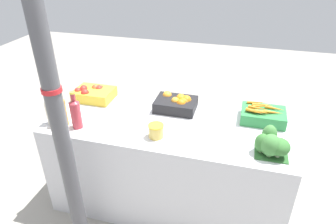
# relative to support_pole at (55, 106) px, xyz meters

# --- Properties ---
(ground_plane) EXTENTS (10.00, 10.00, 0.00)m
(ground_plane) POSITION_rel_support_pole_xyz_m (0.56, 0.60, -1.24)
(ground_plane) COLOR gray
(market_table) EXTENTS (1.94, 0.79, 0.85)m
(market_table) POSITION_rel_support_pole_xyz_m (0.56, 0.60, -0.81)
(market_table) COLOR silver
(market_table) RESTS_ON ground_plane
(support_pole) EXTENTS (0.12, 0.12, 2.47)m
(support_pole) POSITION_rel_support_pole_xyz_m (0.00, 0.00, 0.00)
(support_pole) COLOR #4C4C51
(support_pole) RESTS_ON ground_plane
(apple_crate) EXTENTS (0.35, 0.26, 0.13)m
(apple_crate) POSITION_rel_support_pole_xyz_m (-0.22, 0.83, -0.33)
(apple_crate) COLOR gold
(apple_crate) RESTS_ON market_table
(orange_crate) EXTENTS (0.35, 0.26, 0.13)m
(orange_crate) POSITION_rel_support_pole_xyz_m (0.57, 0.84, -0.33)
(orange_crate) COLOR black
(orange_crate) RESTS_ON market_table
(carrot_crate) EXTENTS (0.35, 0.26, 0.13)m
(carrot_crate) POSITION_rel_support_pole_xyz_m (1.29, 0.83, -0.34)
(carrot_crate) COLOR #2D8442
(carrot_crate) RESTS_ON market_table
(broccoli_pile) EXTENTS (0.23, 0.20, 0.20)m
(broccoli_pile) POSITION_rel_support_pole_xyz_m (1.33, 0.38, -0.30)
(broccoli_pile) COLOR #2D602D
(broccoli_pile) RESTS_ON market_table
(juice_bottle_cloudy) EXTENTS (0.08, 0.08, 0.26)m
(juice_bottle_cloudy) POSITION_rel_support_pole_xyz_m (-0.33, 0.35, -0.28)
(juice_bottle_cloudy) COLOR beige
(juice_bottle_cloudy) RESTS_ON market_table
(juice_bottle_amber) EXTENTS (0.08, 0.08, 0.29)m
(juice_bottle_amber) POSITION_rel_support_pole_xyz_m (-0.23, 0.35, -0.27)
(juice_bottle_amber) COLOR gold
(juice_bottle_amber) RESTS_ON market_table
(juice_bottle_ruby) EXTENTS (0.08, 0.08, 0.31)m
(juice_bottle_ruby) POSITION_rel_support_pole_xyz_m (-0.11, 0.35, -0.26)
(juice_bottle_ruby) COLOR #B2333D
(juice_bottle_ruby) RESTS_ON market_table
(pickle_jar) EXTENTS (0.12, 0.12, 0.10)m
(pickle_jar) POSITION_rel_support_pole_xyz_m (0.52, 0.39, -0.34)
(pickle_jar) COLOR #DBBC56
(pickle_jar) RESTS_ON market_table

